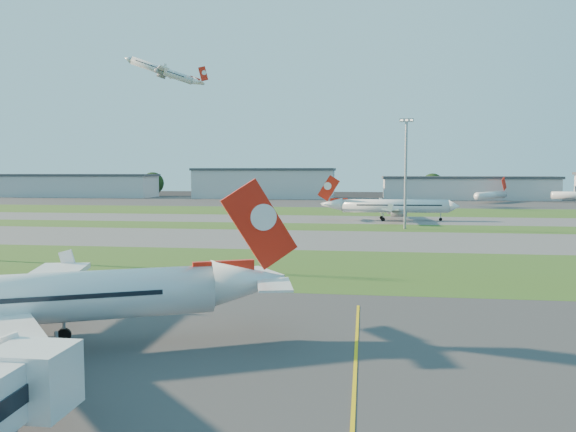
% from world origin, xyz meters
% --- Properties ---
extents(grass_strip_a, '(300.00, 34.00, 0.01)m').
position_xyz_m(grass_strip_a, '(0.00, 52.00, 0.01)').
color(grass_strip_a, '#38551C').
rests_on(grass_strip_a, ground).
extents(taxiway_a, '(300.00, 32.00, 0.01)m').
position_xyz_m(taxiway_a, '(0.00, 85.00, 0.01)').
color(taxiway_a, '#515154').
rests_on(taxiway_a, ground).
extents(grass_strip_b, '(300.00, 18.00, 0.01)m').
position_xyz_m(grass_strip_b, '(0.00, 110.00, 0.01)').
color(grass_strip_b, '#38551C').
rests_on(grass_strip_b, ground).
extents(taxiway_b, '(300.00, 26.00, 0.01)m').
position_xyz_m(taxiway_b, '(0.00, 132.00, 0.01)').
color(taxiway_b, '#515154').
rests_on(taxiway_b, ground).
extents(grass_strip_c, '(300.00, 40.00, 0.01)m').
position_xyz_m(grass_strip_c, '(0.00, 165.00, 0.01)').
color(grass_strip_c, '#38551C').
rests_on(grass_strip_c, ground).
extents(apron_far, '(400.00, 80.00, 0.01)m').
position_xyz_m(apron_far, '(0.00, 225.00, 0.01)').
color(apron_far, '#333335').
rests_on(apron_far, ground).
extents(airliner_parked, '(34.50, 29.38, 11.53)m').
position_xyz_m(airliner_parked, '(-19.81, 11.30, 4.05)').
color(airliner_parked, silver).
rests_on(airliner_parked, ground).
extents(airliner_taxiing, '(35.81, 30.33, 11.17)m').
position_xyz_m(airliner_taxiing, '(13.50, 130.99, 3.92)').
color(airliner_taxiing, silver).
rests_on(airliner_taxiing, ground).
extents(airliner_departing, '(32.01, 26.86, 10.19)m').
position_xyz_m(airliner_departing, '(-79.70, 206.26, 56.01)').
color(airliner_departing, silver).
extents(mini_jet_near, '(18.52, 23.94, 9.48)m').
position_xyz_m(mini_jet_near, '(60.22, 227.81, 3.28)').
color(mini_jet_near, silver).
rests_on(mini_jet_near, ground).
extents(light_mast_centre, '(3.20, 0.70, 25.80)m').
position_xyz_m(light_mast_centre, '(15.00, 108.00, 14.81)').
color(light_mast_centre, gray).
rests_on(light_mast_centre, ground).
extents(hangar_far_west, '(91.80, 23.00, 12.20)m').
position_xyz_m(hangar_far_west, '(-150.00, 255.00, 6.14)').
color(hangar_far_west, '#9C9FA4').
rests_on(hangar_far_west, ground).
extents(hangar_west, '(71.40, 23.00, 15.20)m').
position_xyz_m(hangar_west, '(-45.00, 255.00, 7.64)').
color(hangar_west, '#9C9FA4').
rests_on(hangar_west, ground).
extents(hangar_east, '(81.60, 23.00, 11.20)m').
position_xyz_m(hangar_east, '(55.00, 255.00, 5.64)').
color(hangar_east, '#9C9FA4').
rests_on(hangar_east, ground).
extents(tree_far_west, '(11.00, 11.00, 12.00)m').
position_xyz_m(tree_far_west, '(-190.00, 268.00, 6.49)').
color(tree_far_west, black).
rests_on(tree_far_west, ground).
extents(tree_west, '(12.10, 12.10, 13.20)m').
position_xyz_m(tree_west, '(-110.00, 270.00, 7.14)').
color(tree_west, black).
rests_on(tree_west, ground).
extents(tree_mid_west, '(9.90, 9.90, 10.80)m').
position_xyz_m(tree_mid_west, '(-20.00, 266.00, 5.84)').
color(tree_mid_west, black).
rests_on(tree_mid_west, ground).
extents(tree_mid_east, '(11.55, 11.55, 12.60)m').
position_xyz_m(tree_mid_east, '(40.00, 269.00, 6.81)').
color(tree_mid_east, black).
rests_on(tree_mid_east, ground).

